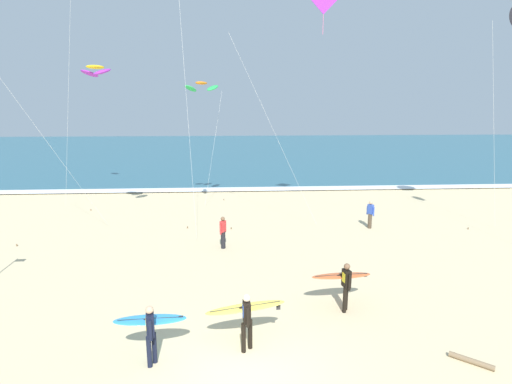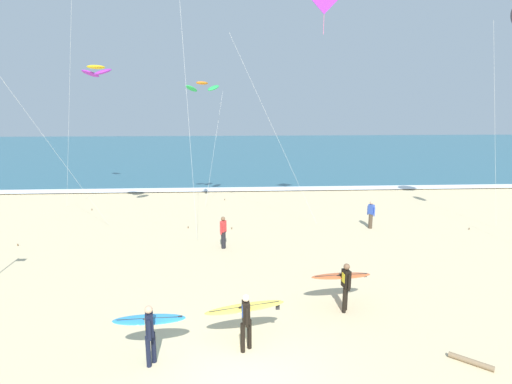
% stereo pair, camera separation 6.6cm
% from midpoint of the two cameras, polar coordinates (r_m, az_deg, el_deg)
% --- Properties ---
extents(ground_plane, '(160.00, 160.00, 0.00)m').
position_cam_midpoint_polar(ground_plane, '(11.26, -1.68, -24.91)').
color(ground_plane, beige).
extents(ocean_water, '(160.00, 60.00, 0.08)m').
position_cam_midpoint_polar(ocean_water, '(62.25, -3.29, 5.95)').
color(ocean_water, '#2D6075').
rests_on(ocean_water, ground).
extents(shoreline_foam, '(160.00, 1.54, 0.01)m').
position_cam_midpoint_polar(shoreline_foam, '(32.88, -3.01, 0.41)').
color(shoreline_foam, white).
rests_on(shoreline_foam, ocean_water).
extents(surfer_lead, '(2.34, 0.99, 1.71)m').
position_cam_midpoint_polar(surfer_lead, '(11.83, -1.60, -16.87)').
color(surfer_lead, black).
rests_on(surfer_lead, ground).
extents(surfer_trailing, '(2.01, 1.10, 1.71)m').
position_cam_midpoint_polar(surfer_trailing, '(11.61, -14.96, -17.94)').
color(surfer_trailing, black).
rests_on(surfer_trailing, ground).
extents(surfer_third, '(2.23, 1.07, 1.71)m').
position_cam_midpoint_polar(surfer_third, '(14.10, 12.29, -12.17)').
color(surfer_third, black).
rests_on(surfer_third, ground).
extents(kite_arc_amber_near, '(2.54, 3.17, 8.31)m').
position_cam_midpoint_polar(kite_arc_amber_near, '(26.68, -7.85, 14.63)').
color(kite_arc_amber_near, green).
rests_on(kite_arc_amber_near, ground).
extents(kite_arc_golden_low, '(4.64, 4.30, 8.90)m').
position_cam_midpoint_polar(kite_arc_golden_low, '(23.74, -22.00, 15.69)').
color(kite_arc_golden_low, purple).
rests_on(kite_arc_golden_low, ground).
extents(kite_diamond_violet_distant, '(5.67, 0.42, 12.86)m').
position_cam_midpoint_polar(kite_diamond_violet_distant, '(22.94, 9.17, 24.54)').
color(kite_diamond_violet_distant, purple).
rests_on(kite_diamond_violet_distant, ground).
extents(bystander_red_top, '(0.32, 0.44, 1.59)m').
position_cam_midpoint_polar(bystander_red_top, '(19.48, -4.82, -5.73)').
color(bystander_red_top, black).
rests_on(bystander_red_top, ground).
extents(bystander_blue_top, '(0.33, 0.43, 1.59)m').
position_cam_midpoint_polar(bystander_blue_top, '(23.43, 15.89, -3.07)').
color(bystander_blue_top, '#4C3D2D').
rests_on(bystander_blue_top, ground).
extents(driftwood_log, '(0.94, 0.83, 0.15)m').
position_cam_midpoint_polar(driftwood_log, '(13.02, 28.20, -20.45)').
color(driftwood_log, '#846B4C').
rests_on(driftwood_log, ground).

